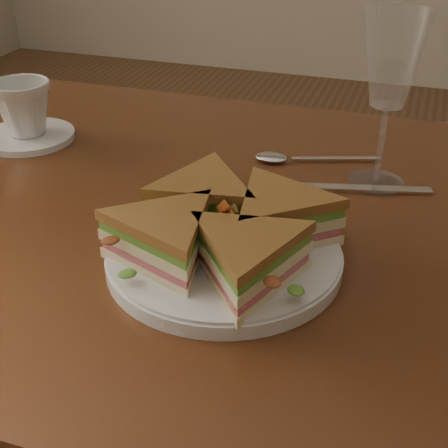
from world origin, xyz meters
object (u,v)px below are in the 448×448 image
coffee_cup (24,108)px  plate (224,257)px  wine_glass (392,64)px  sandwich_wedges (224,228)px  spoon (287,158)px  saucer (29,136)px  knife (345,189)px  table (243,276)px

coffee_cup → plate: bearing=-35.6°
plate → coffee_cup: size_ratio=2.86×
wine_glass → sandwich_wedges: bearing=-118.7°
spoon → saucer: same height
knife → plate: bearing=-128.5°
wine_glass → coffee_cup: 0.55m
sandwich_wedges → knife: sandwich_wedges is taller
wine_glass → saucer: size_ratio=1.60×
sandwich_wedges → saucer: bearing=149.8°
table → wine_glass: (0.15, 0.13, 0.26)m
table → saucer: saucer is taller
plate → saucer: 0.47m
spoon → plate: bearing=-109.2°
sandwich_wedges → knife: (0.10, 0.22, -0.04)m
table → saucer: bearing=163.2°
knife → coffee_cup: (-0.50, 0.02, 0.05)m
knife → spoon: bearing=131.2°
wine_glass → saucer: 0.56m
saucer → coffee_cup: (0.00, 0.00, 0.05)m
plate → wine_glass: bearing=61.3°
wine_glass → coffee_cup: bearing=-178.4°
sandwich_wedges → wine_glass: wine_glass is taller
sandwich_wedges → spoon: (0.00, 0.28, -0.04)m
saucer → spoon: bearing=6.9°
saucer → sandwich_wedges: bearing=-30.2°
sandwich_wedges → plate: bearing=180.0°
spoon → saucer: (-0.41, -0.05, 0.00)m
wine_glass → table: bearing=-138.2°
wine_glass → knife: bearing=-139.4°
spoon → saucer: size_ratio=1.23×
plate → knife: 0.24m
sandwich_wedges → saucer: (-0.40, 0.23, -0.04)m
saucer → coffee_cup: 0.05m
spoon → knife: bearing=-53.2°
saucer → coffee_cup: bearing=0.0°
plate → table: bearing=96.0°
table → plate: bearing=-84.0°
table → spoon: 0.20m
plate → saucer: size_ratio=1.79×
spoon → coffee_cup: 0.41m
plate → knife: (0.10, 0.22, -0.01)m
spoon → sandwich_wedges: bearing=-109.2°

